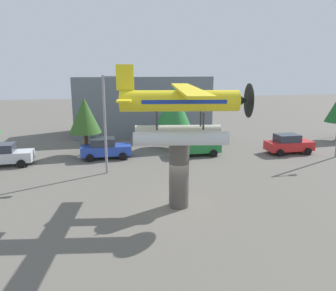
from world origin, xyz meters
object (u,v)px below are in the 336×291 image
(display_pedestal, at_px, (179,174))
(car_mid_blue, at_px, (105,148))
(tree_center_back, at_px, (173,107))
(car_near_silver, at_px, (4,155))
(tree_east, at_px, (85,116))
(streetlight_primary, at_px, (108,117))
(car_distant_red, at_px, (289,144))
(floatplane_monument, at_px, (182,110))
(car_far_green, at_px, (195,146))
(storefront_building, at_px, (141,105))

(display_pedestal, xyz_separation_m, car_mid_blue, (-3.82, 11.06, -0.99))
(display_pedestal, xyz_separation_m, tree_center_back, (2.71, 13.68, 2.06))
(car_mid_blue, bearing_deg, display_pedestal, -70.93)
(car_near_silver, distance_m, tree_east, 7.14)
(streetlight_primary, relative_size, tree_east, 1.39)
(tree_east, bearing_deg, car_mid_blue, -43.81)
(car_distant_red, height_order, streetlight_primary, streetlight_primary)
(tree_center_back, bearing_deg, streetlight_primary, -132.81)
(floatplane_monument, bearing_deg, display_pedestal, 180.00)
(car_distant_red, xyz_separation_m, tree_east, (-17.91, 3.17, 2.65))
(streetlight_primary, bearing_deg, car_far_green, 25.34)
(display_pedestal, height_order, car_near_silver, display_pedestal)
(streetlight_primary, bearing_deg, tree_east, 107.95)
(display_pedestal, distance_m, tree_east, 13.83)
(car_far_green, xyz_separation_m, storefront_building, (-3.31, 11.52, 2.45))
(car_distant_red, xyz_separation_m, streetlight_primary, (-16.05, -2.55, 3.28))
(car_mid_blue, distance_m, tree_east, 3.47)
(display_pedestal, height_order, streetlight_primary, streetlight_primary)
(tree_east, bearing_deg, storefront_building, 56.83)
(car_mid_blue, xyz_separation_m, tree_east, (-1.62, 1.55, 2.65))
(car_distant_red, height_order, tree_east, tree_east)
(tree_east, bearing_deg, streetlight_primary, -72.05)
(storefront_building, xyz_separation_m, tree_east, (-6.14, -9.39, 0.20))
(car_near_silver, height_order, car_distant_red, same)
(floatplane_monument, relative_size, tree_east, 2.05)
(display_pedestal, height_order, storefront_building, storefront_building)
(car_far_green, height_order, tree_east, tree_east)
(display_pedestal, relative_size, car_near_silver, 0.89)
(display_pedestal, bearing_deg, storefront_building, 88.19)
(car_far_green, height_order, storefront_building, storefront_building)
(tree_east, bearing_deg, floatplane_monument, -66.21)
(display_pedestal, height_order, tree_center_back, tree_center_back)
(car_far_green, distance_m, storefront_building, 12.23)
(car_mid_blue, xyz_separation_m, car_distant_red, (16.29, -1.62, 0.00))
(car_distant_red, bearing_deg, car_mid_blue, 174.32)
(floatplane_monument, distance_m, car_distant_red, 16.19)
(car_mid_blue, distance_m, car_far_green, 7.85)
(display_pedestal, distance_m, car_far_green, 11.27)
(tree_center_back, bearing_deg, floatplane_monument, -100.65)
(storefront_building, bearing_deg, floatplane_monument, -91.48)
(car_far_green, xyz_separation_m, tree_center_back, (-1.31, 3.19, 3.04))
(car_distant_red, height_order, tree_center_back, tree_center_back)
(display_pedestal, bearing_deg, car_near_silver, 138.22)
(floatplane_monument, height_order, car_distant_red, floatplane_monument)
(car_distant_red, xyz_separation_m, storefront_building, (-11.77, 12.56, 2.45))
(car_mid_blue, xyz_separation_m, car_far_green, (7.83, -0.58, 0.00))
(car_near_silver, relative_size, car_mid_blue, 1.00)
(display_pedestal, distance_m, storefront_building, 22.06)
(car_near_silver, distance_m, car_far_green, 15.73)
(car_distant_red, relative_size, tree_east, 0.82)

